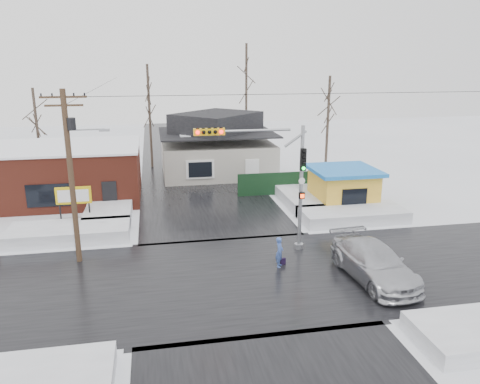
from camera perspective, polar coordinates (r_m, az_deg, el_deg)
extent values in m
plane|color=white|center=(23.38, -0.09, -10.39)|extent=(120.00, 120.00, 0.00)
cube|color=black|center=(23.38, -0.09, -10.37)|extent=(10.00, 120.00, 0.02)
cube|color=black|center=(23.38, -0.09, -10.37)|extent=(120.00, 10.00, 0.02)
cube|color=white|center=(29.80, -20.05, -4.66)|extent=(7.00, 3.00, 0.80)
cube|color=white|center=(32.05, 13.56, -2.71)|extent=(7.00, 3.00, 0.80)
cube|color=white|center=(34.24, -15.49, -1.66)|extent=(3.00, 8.00, 0.80)
cube|color=white|center=(35.79, 7.40, -0.45)|extent=(3.00, 8.00, 0.80)
cylinder|color=gray|center=(25.82, 7.43, 0.34)|extent=(0.20, 0.20, 7.00)
cylinder|color=gray|center=(26.90, 7.18, -6.56)|extent=(0.50, 0.50, 0.30)
cylinder|color=gray|center=(24.38, 0.93, 7.49)|extent=(4.60, 0.14, 0.14)
cube|color=gold|center=(24.06, -3.78, 7.34)|extent=(1.60, 0.28, 0.35)
sphere|color=#FF0C0C|center=(23.84, -5.18, 7.24)|extent=(0.20, 0.20, 0.20)
sphere|color=#FF0C0C|center=(23.98, -2.30, 7.34)|extent=(0.20, 0.20, 0.20)
cube|color=black|center=(25.24, 7.70, 3.94)|extent=(0.30, 0.22, 1.20)
sphere|color=#0CE533|center=(25.20, 7.77, 2.87)|extent=(0.18, 0.18, 0.18)
cube|color=black|center=(25.72, 7.54, -0.42)|extent=(0.30, 0.20, 0.35)
cylinder|color=#382619|center=(25.16, -19.86, 1.46)|extent=(0.28, 0.28, 9.00)
cube|color=#382619|center=(24.54, -20.76, 10.78)|extent=(2.20, 0.10, 0.10)
cube|color=#382619|center=(24.57, -20.67, 9.85)|extent=(1.80, 0.10, 0.10)
cylinder|color=black|center=(24.62, -19.89, 7.82)|extent=(0.44, 0.44, 0.60)
cylinder|color=gray|center=(24.57, -18.32, 7.23)|extent=(1.80, 0.08, 0.08)
cube|color=gray|center=(24.47, -16.21, 7.26)|extent=(0.50, 0.22, 0.12)
cube|color=maroon|center=(38.23, -21.20, 2.12)|extent=(12.00, 8.00, 4.00)
cube|color=white|center=(37.84, -21.51, 5.14)|extent=(12.20, 8.20, 0.15)
cube|color=black|center=(34.55, -22.23, -0.39)|extent=(3.00, 0.08, 1.60)
cube|color=black|center=(34.03, -15.58, -0.54)|extent=(1.00, 0.08, 2.20)
cylinder|color=black|center=(32.13, -21.04, -2.35)|extent=(0.10, 0.10, 1.80)
cylinder|color=black|center=(31.85, -17.86, -2.21)|extent=(0.10, 0.10, 1.80)
cube|color=gold|center=(31.67, -19.64, -0.39)|extent=(2.20, 0.18, 1.10)
cube|color=white|center=(31.57, -19.67, -0.45)|extent=(1.90, 0.02, 0.80)
cube|color=#B3ADA2|center=(43.92, -2.83, 4.16)|extent=(10.00, 8.00, 3.00)
cube|color=black|center=(43.51, -2.87, 7.26)|extent=(10.40, 8.40, 0.12)
pyramid|color=black|center=(43.38, -2.89, 8.51)|extent=(9.00, 7.00, 1.80)
cube|color=maroon|center=(44.89, 1.03, 8.83)|extent=(0.70, 0.70, 1.40)
cube|color=white|center=(39.78, -4.87, 2.75)|extent=(2.40, 0.12, 1.60)
cube|color=yellow|center=(34.61, 12.41, 0.29)|extent=(4.00, 4.00, 2.60)
cube|color=blue|center=(34.26, 12.55, 2.63)|extent=(4.60, 4.60, 0.25)
cube|color=black|center=(32.83, 13.78, -0.64)|extent=(1.80, 0.06, 1.20)
cube|color=black|center=(37.35, 5.76, 1.08)|extent=(8.00, 0.12, 1.80)
cylinder|color=#332821|center=(46.93, -10.94, 8.97)|extent=(0.24, 0.24, 10.00)
cylinder|color=#332821|center=(49.81, 0.77, 10.78)|extent=(0.24, 0.24, 12.00)
cylinder|color=#332821|center=(44.00, 10.63, 7.90)|extent=(0.24, 0.24, 9.00)
cylinder|color=#332821|center=(46.20, -23.44, 6.61)|extent=(0.24, 0.24, 8.00)
imported|color=#3C59A9|center=(24.29, 4.83, -7.34)|extent=(0.58, 0.69, 1.60)
imported|color=silver|center=(23.78, 16.03, -8.31)|extent=(2.84, 6.06, 1.71)
cube|color=black|center=(24.77, 5.25, -8.45)|extent=(0.30, 0.18, 0.35)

